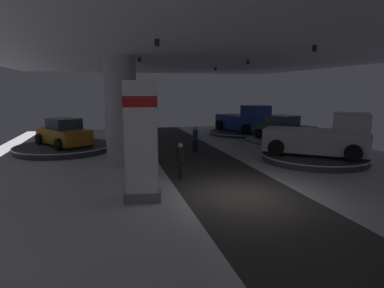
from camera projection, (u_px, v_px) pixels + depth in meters
ground at (243, 196)px, 11.69m from camera, size 24.00×44.00×0.06m
ceiling_with_spotlights at (247, 39)px, 10.75m from camera, size 24.00×44.00×0.39m
column_left at (121, 111)px, 16.19m from camera, size 1.60×1.60×5.50m
brand_sign_pylon at (141, 141)px, 10.76m from camera, size 1.36×0.86×4.14m
display_platform_far_right at (283, 142)px, 22.57m from camera, size 5.39×5.39×0.36m
display_car_far_right at (283, 129)px, 22.44m from camera, size 3.25×4.56×1.71m
display_platform_deep_right at (242, 132)px, 27.94m from camera, size 5.85×5.85×0.27m
pickup_truck_deep_right at (245, 121)px, 27.49m from camera, size 3.74×5.67×2.30m
display_platform_far_left at (64, 148)px, 20.24m from camera, size 6.00×6.00×0.37m
display_car_far_left at (64, 133)px, 20.06m from camera, size 3.75×4.52×1.71m
display_platform_mid_right at (314, 157)px, 17.42m from camera, size 5.68×5.68×0.36m
pickup_truck_mid_right at (321, 138)px, 17.11m from camera, size 5.44×4.98×2.30m
visitor_walking_near at (195, 138)px, 19.74m from camera, size 0.32×0.32×1.59m
visitor_walking_far at (180, 158)px, 13.76m from camera, size 0.32×0.32×1.59m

